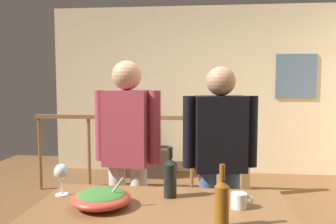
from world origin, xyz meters
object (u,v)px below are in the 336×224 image
Objects in this scene: stair_railing at (177,143)px; person_standing_left at (127,148)px; wine_bottle_amber at (222,203)px; mug_white at (239,201)px; flat_screen_tv at (140,130)px; wine_bottle_dark at (170,177)px; wine_glass at (61,173)px; salad_bowl at (101,198)px; serving_table at (161,220)px; tv_console at (141,161)px; person_standing_right at (220,153)px; framed_picture at (296,76)px.

person_standing_left is at bearing -97.46° from stair_railing.
wine_bottle_amber is 1.21m from person_standing_left.
wine_bottle_amber reaches higher than mug_white.
flat_screen_tv is 3.34m from wine_bottle_dark.
flat_screen_tv is 3.28m from wine_glass.
person_standing_left reaches higher than salad_bowl.
wine_bottle_dark is (-0.29, 0.42, 0.00)m from wine_bottle_amber.
mug_white reaches higher than serving_table.
tv_console is 0.55× the size of person_standing_left.
flat_screen_tv is 0.40× the size of person_standing_right.
flat_screen_tv is 2.03× the size of wine_bottle_amber.
tv_console is at bearing 126.60° from stair_railing.
wine_glass is (-0.52, -2.44, 0.24)m from stair_railing.
wine_bottle_dark is at bearing 2.89° from wine_glass.
mug_white is (1.19, -3.38, 0.10)m from flat_screen_tv.
wine_bottle_dark reaches higher than mug_white.
flat_screen_tv is (-2.38, -0.32, -0.83)m from framed_picture.
salad_bowl is at bearing -83.01° from flat_screen_tv.
wine_glass is 0.67m from wine_bottle_dark.
salad_bowl is 1.70× the size of wine_glass.
person_standing_left is at bearing -123.69° from framed_picture.
mug_white is at bearing 4.40° from salad_bowl.
framed_picture reaches higher than wine_glass.
serving_table is 0.68m from wine_glass.
wine_glass is at bearing 167.80° from serving_table.
framed_picture is 3.46× the size of wine_glass.
person_standing_left is at bearing 137.44° from mug_white.
salad_bowl is at bearing -83.07° from tv_console.
wine_glass reaches higher than flat_screen_tv.
framed_picture is at bearing 6.93° from tv_console.
wine_bottle_dark is 0.66m from person_standing_right.
wine_bottle_amber is 0.19× the size of person_standing_left.
person_standing_left is 0.71m from person_standing_right.
wine_bottle_amber is at bearing -108.23° from framed_picture.
wine_bottle_dark is (0.15, -2.41, 0.23)m from stair_railing.
serving_table is 11.53× the size of mug_white.
wine_bottle_dark is at bearing -76.45° from tv_console.
wine_bottle_dark is at bearing 160.01° from mug_white.
wine_bottle_dark reaches higher than stair_railing.
salad_bowl is (0.42, -3.47, 0.60)m from tv_console.
tv_console is at bearing 96.93° from salad_bowl.
flat_screen_tv is 0.39× the size of person_standing_left.
salad_bowl is 0.69m from wine_bottle_amber.
mug_white is at bearing -107.95° from framed_picture.
stair_railing is at bearing -146.67° from framed_picture.
framed_picture is 2.03× the size of salad_bowl.
wine_bottle_dark reaches higher than salad_bowl.
wine_glass is at bearing -101.91° from stair_railing.
tv_console is 2.82m from person_standing_left.
framed_picture is 2.74m from tv_console.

